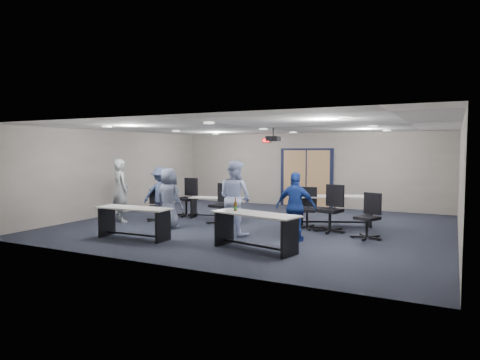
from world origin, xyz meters
The scene contains 25 objects.
floor centered at (0.00, 0.00, 0.00)m, with size 10.00×10.00×0.00m, color black.
back_wall centered at (0.00, 4.50, 1.35)m, with size 10.00×0.04×2.70m, color gray.
front_wall centered at (0.00, -4.50, 1.35)m, with size 10.00×0.04×2.70m, color gray.
left_wall centered at (-5.00, 0.00, 1.35)m, with size 0.04×9.00×2.70m, color gray.
right_wall centered at (5.00, 0.00, 1.35)m, with size 0.04×9.00×2.70m, color gray.
ceiling centered at (0.00, 0.00, 2.70)m, with size 10.00×9.00×0.04m, color white.
double_door centered at (0.00, 4.46, 1.05)m, with size 2.00×0.07×2.20m.
exit_sign centered at (-1.60, 4.44, 2.45)m, with size 0.32×0.07×0.18m.
ceiling_projector centered at (0.30, 0.50, 2.40)m, with size 0.35×0.32×0.37m.
ceiling_can_lights centered at (0.00, 0.25, 2.67)m, with size 6.24×5.74×0.02m, color silver, non-canonical shape.
table_front_left centered at (-1.82, -2.90, 0.51)m, with size 1.85×0.70×0.74m.
table_front_right centered at (1.20, -2.68, 0.54)m, with size 2.01×1.04×1.06m.
table_back_left centered at (-1.62, 0.57, 0.44)m, with size 1.65×0.86×0.74m.
table_back_right centered at (1.97, 0.89, 0.57)m, with size 2.15×1.43×0.83m.
chair_back_a centered at (-2.67, 0.54, 0.60)m, with size 0.75×0.75×1.19m, color black, non-canonical shape.
chair_back_b centered at (-0.98, -0.25, 0.57)m, with size 0.72×0.72×1.14m, color black, non-canonical shape.
chair_back_c centered at (1.42, 0.15, 0.55)m, with size 0.69×0.69×1.09m, color black, non-canonical shape.
chair_back_d centered at (2.08, -0.02, 0.60)m, with size 0.75×0.75×1.19m, color black, non-canonical shape.
chair_loose_left centered at (-2.94, -0.61, 0.46)m, with size 0.58×0.58×0.92m, color black, non-canonical shape.
chair_loose_right centered at (3.07, -0.45, 0.54)m, with size 0.67×0.67×1.07m, color black, non-canonical shape.
person_gray centered at (-3.75, -1.21, 0.92)m, with size 0.67×0.44×1.83m, color #969DA4.
person_plaid centered at (-1.90, -1.41, 0.80)m, with size 0.78×0.51×1.60m, color slate.
person_lightblue centered at (0.07, -1.39, 0.92)m, with size 0.89×0.69×1.83m, color #C0CDFE.
person_navy centered at (1.66, -1.45, 0.79)m, with size 0.93×0.39×1.58m, color navy.
person_back centered at (-2.89, -0.45, 0.79)m, with size 1.02×0.58×1.58m, color #43527A.
Camera 1 is at (4.87, -10.65, 2.08)m, focal length 32.00 mm.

